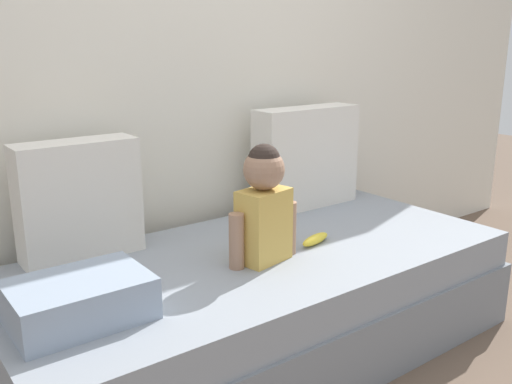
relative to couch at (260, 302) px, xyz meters
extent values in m
plane|color=brown|center=(0.00, 0.00, -0.21)|extent=(12.00, 12.00, 0.00)
cube|color=silver|center=(0.00, 0.61, 0.96)|extent=(5.29, 0.10, 2.35)
cube|color=gray|center=(0.00, 0.00, -0.07)|extent=(2.09, 0.96, 0.28)
cube|color=#8C939E|center=(0.00, 0.00, 0.14)|extent=(2.03, 0.93, 0.15)
cube|color=silver|center=(-0.58, 0.38, 0.45)|extent=(0.45, 0.16, 0.45)
cube|color=silver|center=(0.58, 0.38, 0.47)|extent=(0.57, 0.16, 0.50)
cube|color=gold|center=(-0.04, -0.08, 0.36)|extent=(0.21, 0.16, 0.28)
sphere|color=#9E755B|center=(-0.04, -0.08, 0.57)|extent=(0.15, 0.15, 0.15)
sphere|color=#2D231E|center=(-0.04, -0.08, 0.61)|extent=(0.12, 0.12, 0.12)
cylinder|color=#9E755B|center=(-0.17, -0.08, 0.32)|extent=(0.06, 0.06, 0.21)
cylinder|color=#9E755B|center=(0.08, -0.08, 0.32)|extent=(0.06, 0.06, 0.21)
ellipsoid|color=yellow|center=(0.24, -0.06, 0.24)|extent=(0.18, 0.08, 0.04)
cube|color=#8E9EB2|center=(-0.77, -0.12, 0.28)|extent=(0.40, 0.28, 0.13)
camera|label=1|loc=(-1.26, -1.65, 1.03)|focal=39.17mm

